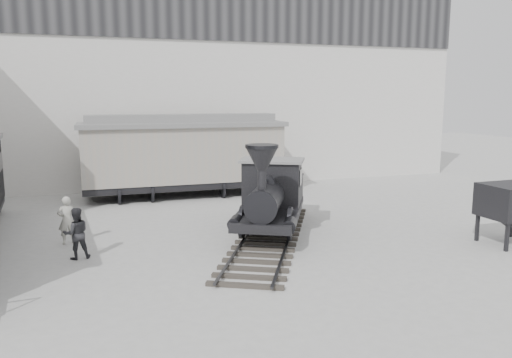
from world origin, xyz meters
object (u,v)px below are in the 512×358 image
object	(u,v)px
visitor_b	(76,233)
coal_hopper	(512,205)
boxcar	(184,154)
visitor_a	(67,220)
locomotive	(271,200)

from	to	relation	value
visitor_b	coal_hopper	distance (m)	14.35
visitor_b	boxcar	bearing A→B (deg)	-127.59
boxcar	visitor_a	world-z (taller)	boxcar
boxcar	visitor_a	xyz separation A→B (m)	(-5.30, -7.13, -1.33)
locomotive	visitor_b	size ratio (longest dim) A/B	5.91
boxcar	visitor_b	xyz separation A→B (m)	(-4.96, -8.90, -1.36)
locomotive	coal_hopper	size ratio (longest dim) A/B	4.61
locomotive	visitor_b	xyz separation A→B (m)	(-6.70, -0.79, -0.45)
coal_hopper	locomotive	bearing A→B (deg)	151.73
coal_hopper	visitor_a	bearing A→B (deg)	160.60
boxcar	visitor_b	world-z (taller)	boxcar
locomotive	visitor_a	xyz separation A→B (m)	(-7.04, 0.97, -0.43)
locomotive	boxcar	bearing A→B (deg)	129.54
visitor_a	coal_hopper	bearing A→B (deg)	154.47
visitor_b	locomotive	bearing A→B (deg)	178.29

